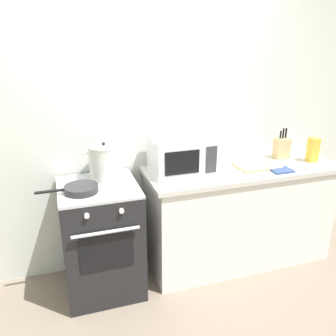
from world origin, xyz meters
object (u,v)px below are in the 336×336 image
at_px(frying_pan, 80,189).
at_px(cutting_board, 256,166).
at_px(stock_pot, 105,162).
at_px(stove, 102,238).
at_px(knife_block, 282,148).
at_px(oven_mitt, 281,170).
at_px(pasta_box, 313,150).
at_px(microwave, 182,155).

distance_m(frying_pan, cutting_board, 1.51).
bearing_deg(stock_pot, stove, -121.89).
height_order(stock_pot, frying_pan, stock_pot).
xyz_separation_m(stock_pot, knife_block, (1.63, 0.01, -0.04)).
height_order(stove, stock_pot, stock_pot).
distance_m(stove, oven_mitt, 1.59).
bearing_deg(frying_pan, oven_mitt, -2.78).
relative_size(pasta_box, oven_mitt, 1.22).
distance_m(stove, pasta_box, 2.00).
xyz_separation_m(frying_pan, knife_block, (1.85, 0.22, 0.07)).
bearing_deg(frying_pan, stock_pot, 44.41).
xyz_separation_m(cutting_board, oven_mitt, (0.14, -0.16, -0.00)).
xyz_separation_m(stock_pot, microwave, (0.62, -0.05, 0.01)).
bearing_deg(stove, stock_pot, 58.11).
bearing_deg(oven_mitt, frying_pan, 177.22).
bearing_deg(cutting_board, microwave, 173.33).
height_order(microwave, cutting_board, microwave).
relative_size(stove, cutting_board, 2.56).
xyz_separation_m(pasta_box, oven_mitt, (-0.41, -0.13, -0.10)).
xyz_separation_m(cutting_board, pasta_box, (0.55, -0.03, 0.10)).
height_order(stove, knife_block, knife_block).
height_order(stock_pot, knife_block, stock_pot).
bearing_deg(oven_mitt, pasta_box, 17.77).
relative_size(stock_pot, frying_pan, 0.74).
distance_m(microwave, cutting_board, 0.69).
bearing_deg(microwave, stock_pot, 175.16).
xyz_separation_m(microwave, cutting_board, (0.67, -0.08, -0.14)).
height_order(pasta_box, oven_mitt, pasta_box).
xyz_separation_m(stove, frying_pan, (-0.13, -0.08, 0.48)).
distance_m(microwave, oven_mitt, 0.86).
distance_m(stove, microwave, 0.94).
xyz_separation_m(stove, pasta_box, (1.92, -0.03, 0.57)).
bearing_deg(pasta_box, stove, 179.14).
xyz_separation_m(stove, microwave, (0.71, 0.08, 0.61)).
height_order(knife_block, pasta_box, knife_block).
height_order(stove, microwave, microwave).
distance_m(stock_pot, knife_block, 1.63).
bearing_deg(stock_pot, oven_mitt, -11.47).
height_order(cutting_board, knife_block, knife_block).
relative_size(microwave, oven_mitt, 2.78).
xyz_separation_m(stock_pot, pasta_box, (1.84, -0.16, -0.03)).
distance_m(frying_pan, pasta_box, 2.06).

